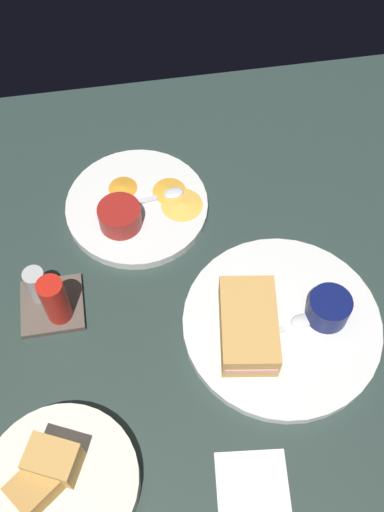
# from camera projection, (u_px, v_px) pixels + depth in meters

# --- Properties ---
(ground_plane) EXTENTS (1.10, 1.10, 0.03)m
(ground_plane) POSITION_uv_depth(u_px,v_px,m) (222.00, 350.00, 0.86)
(ground_plane) COLOR #283833
(plate_sandwich_main) EXTENTS (0.28, 0.28, 0.02)m
(plate_sandwich_main) POSITION_uv_depth(u_px,v_px,m) (282.00, 324.00, 0.86)
(plate_sandwich_main) COLOR silver
(plate_sandwich_main) RESTS_ON ground_plane
(sandwich_half_near) EXTENTS (0.14, 0.09, 0.05)m
(sandwich_half_near) POSITION_uv_depth(u_px,v_px,m) (248.00, 326.00, 0.82)
(sandwich_half_near) COLOR tan
(sandwich_half_near) RESTS_ON plate_sandwich_main
(ramekin_dark_sauce) EXTENTS (0.06, 0.06, 0.04)m
(ramekin_dark_sauce) POSITION_uv_depth(u_px,v_px,m) (329.00, 308.00, 0.84)
(ramekin_dark_sauce) COLOR #0C144C
(ramekin_dark_sauce) RESTS_ON plate_sandwich_main
(spoon_by_dark_ramekin) EXTENTS (0.03, 0.10, 0.01)m
(spoon_by_dark_ramekin) POSITION_uv_depth(u_px,v_px,m) (293.00, 324.00, 0.85)
(spoon_by_dark_ramekin) COLOR silver
(spoon_by_dark_ramekin) RESTS_ON plate_sandwich_main
(plate_chips_companion) EXTENTS (0.23, 0.23, 0.02)m
(plate_chips_companion) POSITION_uv_depth(u_px,v_px,m) (137.00, 206.00, 0.97)
(plate_chips_companion) COLOR silver
(plate_chips_companion) RESTS_ON ground_plane
(ramekin_light_gravy) EXTENTS (0.07, 0.07, 0.04)m
(ramekin_light_gravy) POSITION_uv_depth(u_px,v_px,m) (120.00, 216.00, 0.93)
(ramekin_light_gravy) COLOR maroon
(ramekin_light_gravy) RESTS_ON plate_chips_companion
(spoon_by_gravy_ramekin) EXTENTS (0.03, 0.10, 0.01)m
(spoon_by_gravy_ramekin) POSITION_uv_depth(u_px,v_px,m) (166.00, 195.00, 0.97)
(spoon_by_gravy_ramekin) COLOR silver
(spoon_by_gravy_ramekin) RESTS_ON plate_chips_companion
(plantain_chip_scatter) EXTENTS (0.13, 0.17, 0.01)m
(plantain_chip_scatter) POSITION_uv_depth(u_px,v_px,m) (164.00, 196.00, 0.97)
(plantain_chip_scatter) COLOR orange
(plantain_chip_scatter) RESTS_ON plate_chips_companion
(bread_basket_rear) EXTENTS (0.19, 0.19, 0.08)m
(bread_basket_rear) POSITION_uv_depth(u_px,v_px,m) (59.00, 481.00, 0.73)
(bread_basket_rear) COLOR silver
(bread_basket_rear) RESTS_ON ground_plane
(condiment_caddy) EXTENTS (0.09, 0.09, 0.10)m
(condiment_caddy) POSITION_uv_depth(u_px,v_px,m) (50.00, 298.00, 0.85)
(condiment_caddy) COLOR brown
(condiment_caddy) RESTS_ON ground_plane
(paper_napkin_folded) EXTENTS (0.12, 0.10, 0.00)m
(paper_napkin_folded) POSITION_uv_depth(u_px,v_px,m) (254.00, 496.00, 0.74)
(paper_napkin_folded) COLOR white
(paper_napkin_folded) RESTS_ON ground_plane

